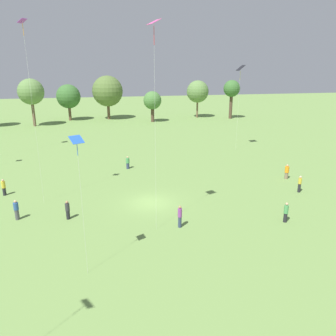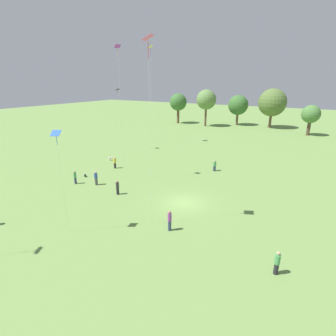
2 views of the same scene
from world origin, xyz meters
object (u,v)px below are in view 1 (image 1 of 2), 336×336
object	(u,v)px
person_5	(128,163)
person_2	(68,210)
person_7	(300,184)
person_4	(180,216)
kite_5	(24,39)
kite_0	(240,70)
person_10	(4,187)
kite_7	(154,36)
person_9	(16,210)
kite_6	(77,147)
person_1	(286,212)
person_8	(287,172)

from	to	relation	value
person_5	person_2	bearing A→B (deg)	151.04
person_7	person_4	bearing A→B (deg)	147.74
person_2	kite_5	size ratio (longest dim) A/B	0.10
person_2	kite_0	xyz separation A→B (m)	(24.51, 20.07, 11.43)
person_5	person_7	bearing A→B (deg)	-129.49
person_10	kite_7	world-z (taller)	kite_7
person_9	kite_5	distance (m)	14.65
person_10	kite_7	bearing A→B (deg)	-87.59
kite_6	person_2	bearing A→B (deg)	118.79
kite_6	kite_7	size ratio (longest dim) A/B	0.57
person_9	kite_0	bearing A→B (deg)	-119.57
person_1	person_2	xyz separation A→B (m)	(-18.20, 4.64, -0.04)
person_2	person_4	size ratio (longest dim) A/B	0.89
person_9	person_10	world-z (taller)	person_9
person_8	kite_0	bearing A→B (deg)	-153.13
person_8	person_7	bearing A→B (deg)	11.90
kite_0	kite_6	world-z (taller)	kite_0
person_4	person_5	world-z (taller)	person_4
person_8	kite_7	world-z (taller)	kite_7
person_10	kite_0	xyz separation A→B (m)	(31.32, 12.89, 11.41)
kite_6	person_4	bearing A→B (deg)	49.99
kite_7	person_9	bearing A→B (deg)	-82.47
person_10	kite_7	distance (m)	22.42
person_2	person_5	xyz separation A→B (m)	(6.62, 13.72, -0.05)
person_5	person_10	bearing A→B (deg)	112.73
person_10	person_5	bearing A→B (deg)	-24.28
person_5	kite_0	size ratio (longest dim) A/B	0.13
kite_5	person_5	bearing A→B (deg)	-151.54
kite_6	kite_7	distance (m)	9.73
person_7	kite_0	size ratio (longest dim) A/B	0.14
person_2	kite_7	xyz separation A→B (m)	(7.18, -3.49, 13.92)
kite_0	kite_6	size ratio (longest dim) A/B	1.45
person_1	kite_6	bearing A→B (deg)	34.40
person_1	kite_0	xyz separation A→B (m)	(6.31, 24.71, 11.39)
kite_6	person_10	bearing A→B (deg)	135.83
person_2	kite_0	world-z (taller)	kite_0
person_10	kite_5	distance (m)	15.01
person_1	kite_5	xyz separation A→B (m)	(-20.79, 9.03, 14.11)
person_5	kite_5	xyz separation A→B (m)	(-9.21, -9.33, 14.21)
person_1	kite_5	size ratio (longest dim) A/B	0.11
person_7	person_8	world-z (taller)	person_7
person_9	person_7	bearing A→B (deg)	-152.27
person_4	person_9	world-z (taller)	person_4
person_1	person_7	world-z (taller)	person_7
person_5	person_4	bearing A→B (deg)	-174.93
person_5	kite_6	xyz separation A→B (m)	(-4.88, -22.11, 7.56)
person_2	person_4	bearing A→B (deg)	-36.23
person_8	kite_0	size ratio (longest dim) A/B	0.14
person_9	kite_6	distance (m)	13.34
person_7	person_2	bearing A→B (deg)	131.98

